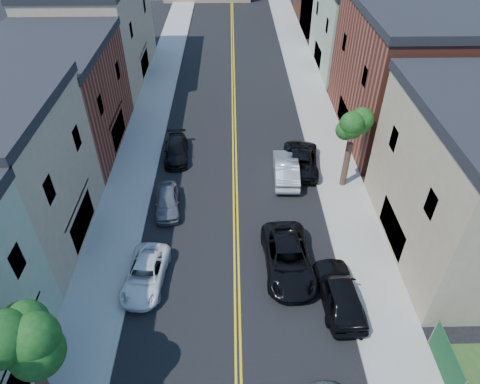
{
  "coord_description": "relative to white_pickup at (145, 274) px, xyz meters",
  "views": [
    {
      "loc": [
        -0.13,
        5.41,
        19.37
      ],
      "look_at": [
        0.3,
        26.9,
        2.0
      ],
      "focal_mm": 31.86,
      "sensor_mm": 36.0,
      "label": 1
    }
  ],
  "objects": [
    {
      "name": "sidewalk_left",
      "position": [
        -2.73,
        18.73,
        -0.57
      ],
      "size": [
        3.2,
        100.0,
        0.15
      ],
      "primitive_type": "cube",
      "color": "gray",
      "rests_on": "ground"
    },
    {
      "name": "sidewalk_right",
      "position": [
        13.07,
        18.73,
        -0.57
      ],
      "size": [
        3.2,
        100.0,
        0.15
      ],
      "primitive_type": "cube",
      "color": "gray",
      "rests_on": "ground"
    },
    {
      "name": "curb_left",
      "position": [
        -0.98,
        18.73,
        -0.57
      ],
      "size": [
        0.3,
        100.0,
        0.15
      ],
      "primitive_type": "cube",
      "color": "gray",
      "rests_on": "ground"
    },
    {
      "name": "curb_right",
      "position": [
        11.32,
        18.73,
        -0.57
      ],
      "size": [
        0.3,
        100.0,
        0.15
      ],
      "primitive_type": "cube",
      "color": "gray",
      "rests_on": "ground"
    },
    {
      "name": "bldg_left_brick",
      "position": [
        -8.83,
        14.73,
        3.36
      ],
      "size": [
        9.0,
        12.0,
        8.0
      ],
      "primitive_type": "cube",
      "color": "brown",
      "rests_on": "ground"
    },
    {
      "name": "bldg_left_tan_far",
      "position": [
        -8.83,
        28.73,
        4.11
      ],
      "size": [
        9.0,
        16.0,
        9.5
      ],
      "primitive_type": "cube",
      "color": "#998466",
      "rests_on": "ground"
    },
    {
      "name": "bldg_right_brick",
      "position": [
        19.17,
        16.73,
        4.36
      ],
      "size": [
        9.0,
        14.0,
        10.0
      ],
      "primitive_type": "cube",
      "color": "brown",
      "rests_on": "ground"
    },
    {
      "name": "bldg_right_palegrn",
      "position": [
        19.17,
        30.73,
        3.61
      ],
      "size": [
        9.0,
        12.0,
        8.5
      ],
      "primitive_type": "cube",
      "color": "gray",
      "rests_on": "ground"
    },
    {
      "name": "tree_left_mid",
      "position": [
        -2.7,
        -7.27,
        5.94
      ],
      "size": [
        5.2,
        5.2,
        9.29
      ],
      "color": "#3B281D",
      "rests_on": "sidewalk_left"
    },
    {
      "name": "tree_right_far",
      "position": [
        13.09,
        8.73,
        5.11
      ],
      "size": [
        4.4,
        4.4,
        8.03
      ],
      "color": "#3B281D",
      "rests_on": "sidewalk_right"
    },
    {
      "name": "white_pickup",
      "position": [
        0.0,
        0.0,
        0.0
      ],
      "size": [
        2.53,
        4.8,
        1.29
      ],
      "primitive_type": "imported",
      "rotation": [
        0.0,
        0.0,
        -0.09
      ],
      "color": "white",
      "rests_on": "ground"
    },
    {
      "name": "grey_car_left",
      "position": [
        0.52,
        6.36,
        0.03
      ],
      "size": [
        2.05,
        4.14,
        1.36
      ],
      "primitive_type": "imported",
      "rotation": [
        0.0,
        0.0,
        0.11
      ],
      "color": "#5A5B62",
      "rests_on": "ground"
    },
    {
      "name": "black_car_left",
      "position": [
        0.51,
        12.72,
        0.01
      ],
      "size": [
        2.12,
        4.6,
        1.3
      ],
      "primitive_type": "imported",
      "rotation": [
        0.0,
        0.0,
        0.07
      ],
      "color": "black",
      "rests_on": "ground"
    },
    {
      "name": "black_car_right",
      "position": [
        10.67,
        -1.64,
        0.22
      ],
      "size": [
        2.34,
        5.17,
        1.72
      ],
      "primitive_type": "imported",
      "rotation": [
        0.0,
        0.0,
        3.2
      ],
      "color": "black",
      "rests_on": "ground"
    },
    {
      "name": "silver_car_right",
      "position": [
        8.97,
        9.77,
        0.18
      ],
      "size": [
        1.93,
        5.06,
        1.65
      ],
      "primitive_type": "imported",
      "rotation": [
        0.0,
        0.0,
        3.1
      ],
      "color": "#AFB1B7",
      "rests_on": "ground"
    },
    {
      "name": "dark_car_right_far",
      "position": [
        10.26,
        11.19,
        0.13
      ],
      "size": [
        3.19,
        5.86,
        1.56
      ],
      "primitive_type": "imported",
      "rotation": [
        0.0,
        0.0,
        3.03
      ],
      "color": "black",
      "rests_on": "ground"
    },
    {
      "name": "black_suv_lane",
      "position": [
        8.17,
        0.86,
        0.17
      ],
      "size": [
        2.95,
        5.99,
        1.63
      ],
      "primitive_type": "imported",
      "rotation": [
        0.0,
        0.0,
        0.04
      ],
      "color": "black",
      "rests_on": "ground"
    }
  ]
}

